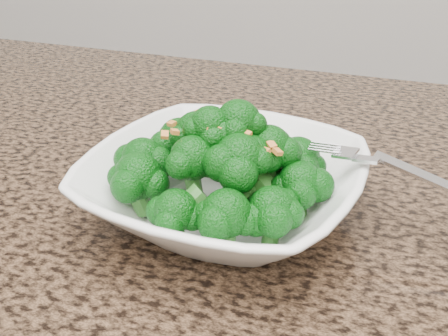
% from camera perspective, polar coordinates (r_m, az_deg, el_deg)
% --- Properties ---
extents(granite_counter, '(1.64, 1.04, 0.03)m').
position_cam_1_polar(granite_counter, '(0.49, -8.58, -9.79)').
color(granite_counter, brown).
rests_on(granite_counter, cabinet).
extents(bowl, '(0.27, 0.27, 0.06)m').
position_cam_1_polar(bowl, '(0.50, 0.00, -2.04)').
color(bowl, white).
rests_on(bowl, granite_counter).
extents(broccoli_pile, '(0.21, 0.21, 0.08)m').
position_cam_1_polar(broccoli_pile, '(0.47, 0.00, 5.07)').
color(broccoli_pile, '#09520C').
rests_on(broccoli_pile, bowl).
extents(garlic_topping, '(0.13, 0.13, 0.01)m').
position_cam_1_polar(garlic_topping, '(0.46, 0.00, 9.78)').
color(garlic_topping, orange).
rests_on(garlic_topping, broccoli_pile).
extents(fork, '(0.18, 0.06, 0.01)m').
position_cam_1_polar(fork, '(0.49, 14.69, 0.76)').
color(fork, silver).
rests_on(fork, bowl).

